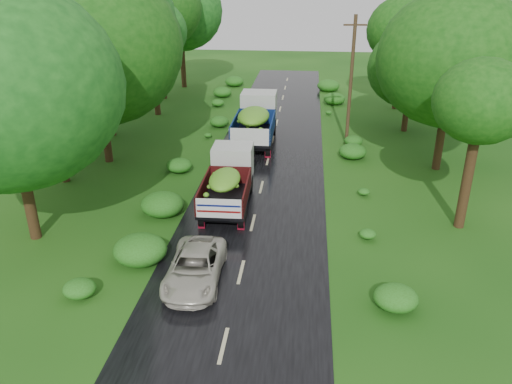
# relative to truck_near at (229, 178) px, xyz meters

# --- Properties ---
(ground) EXTENTS (120.00, 120.00, 0.00)m
(ground) POSITION_rel_truck_near_xyz_m (1.35, -9.82, -1.35)
(ground) COLOR #113F0D
(ground) RESTS_ON ground
(road) EXTENTS (6.50, 80.00, 0.02)m
(road) POSITION_rel_truck_near_xyz_m (1.35, -4.82, -1.34)
(road) COLOR black
(road) RESTS_ON ground
(road_lines) EXTENTS (0.12, 69.60, 0.00)m
(road_lines) POSITION_rel_truck_near_xyz_m (1.35, -3.82, -1.33)
(road_lines) COLOR #BFB78C
(road_lines) RESTS_ON road
(truck_near) EXTENTS (2.14, 5.73, 2.39)m
(truck_near) POSITION_rel_truck_near_xyz_m (0.00, 0.00, 0.00)
(truck_near) COLOR black
(truck_near) RESTS_ON ground
(truck_far) EXTENTS (2.44, 6.75, 2.83)m
(truck_far) POSITION_rel_truck_near_xyz_m (0.29, 9.61, 0.25)
(truck_far) COLOR black
(truck_far) RESTS_ON ground
(car) EXTENTS (2.00, 4.12, 1.13)m
(car) POSITION_rel_truck_near_xyz_m (-0.21, -6.55, -0.77)
(car) COLOR beige
(car) RESTS_ON road
(utility_pole) EXTENTS (1.39, 0.24, 7.94)m
(utility_pole) POSITION_rel_truck_near_xyz_m (6.16, 9.95, 2.74)
(utility_pole) COLOR #382616
(utility_pole) RESTS_ON ground
(trees_left) EXTENTS (6.28, 33.77, 9.25)m
(trees_left) POSITION_rel_truck_near_xyz_m (-8.53, 9.96, 5.35)
(trees_left) COLOR black
(trees_left) RESTS_ON ground
(trees_right) EXTENTS (4.29, 23.65, 7.87)m
(trees_right) POSITION_rel_truck_near_xyz_m (10.64, 9.90, 4.17)
(trees_right) COLOR black
(trees_right) RESTS_ON ground
(shrubs) EXTENTS (11.90, 44.00, 0.70)m
(shrubs) POSITION_rel_truck_near_xyz_m (1.35, 4.18, -1.00)
(shrubs) COLOR #255D16
(shrubs) RESTS_ON ground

